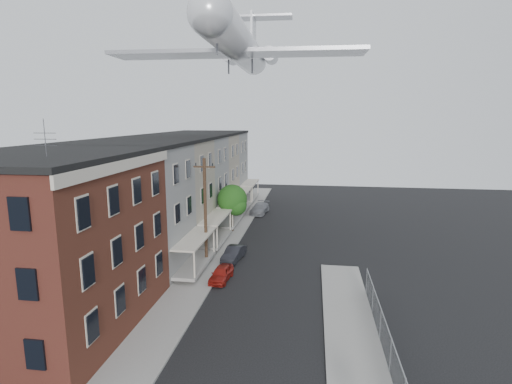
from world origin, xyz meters
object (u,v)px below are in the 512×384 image
at_px(car_mid, 234,254).
at_px(airplane, 240,46).
at_px(street_tree, 233,201).
at_px(car_far, 260,208).
at_px(utility_pole, 205,211).
at_px(car_near, 221,274).

distance_m(car_mid, airplane, 21.15).
bearing_deg(car_mid, street_tree, 109.42).
xyz_separation_m(car_far, airplane, (-1.04, -7.88, 18.77)).
relative_size(utility_pole, car_far, 1.96).
xyz_separation_m(utility_pole, car_mid, (2.06, 1.39, -4.08)).
relative_size(car_mid, car_far, 0.79).
bearing_deg(airplane, car_far, 82.49).
distance_m(car_far, airplane, 20.39).
height_order(car_far, airplane, airplane).
bearing_deg(airplane, car_near, -85.76).
xyz_separation_m(street_tree, car_near, (1.67, -13.03, -2.90)).
bearing_deg(car_far, utility_pole, -89.52).
height_order(street_tree, car_near, street_tree).
bearing_deg(utility_pole, car_mid, 34.01).
bearing_deg(car_far, car_mid, -83.24).
distance_m(street_tree, car_far, 9.46).
xyz_separation_m(car_near, airplane, (-1.04, 14.03, 18.89)).
bearing_deg(car_near, airplane, 98.59).
xyz_separation_m(utility_pole, car_far, (2.00, 18.81, -4.01)).
bearing_deg(street_tree, airplane, 57.71).
height_order(car_near, airplane, airplane).
relative_size(car_far, airplane, 0.16).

